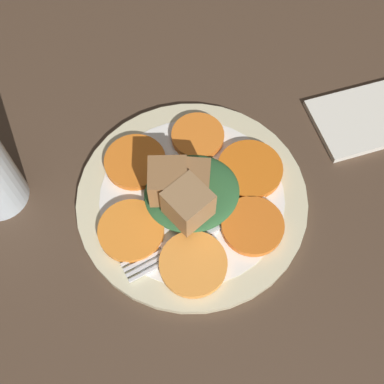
{
  "coord_description": "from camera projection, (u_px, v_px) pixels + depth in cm",
  "views": [
    {
      "loc": [
        -7.39,
        -23.82,
        52.49
      ],
      "look_at": [
        0.0,
        0.0,
        4.1
      ],
      "focal_mm": 45.0,
      "sensor_mm": 36.0,
      "label": 1
    }
  ],
  "objects": [
    {
      "name": "plate",
      "position": [
        192.0,
        198.0,
        0.56
      ],
      "size": [
        26.71,
        26.71,
        1.05
      ],
      "color": "beige",
      "rests_on": "table_slab"
    },
    {
      "name": "carrot_slice_1",
      "position": [
        131.0,
        230.0,
        0.53
      ],
      "size": [
        7.3,
        7.3,
        0.93
      ],
      "primitive_type": "cylinder",
      "color": "orange",
      "rests_on": "plate"
    },
    {
      "name": "carrot_slice_5",
      "position": [
        198.0,
        136.0,
        0.59
      ],
      "size": [
        6.44,
        6.44,
        0.93
      ],
      "primitive_type": "cylinder",
      "color": "orange",
      "rests_on": "plate"
    },
    {
      "name": "carrot_slice_4",
      "position": [
        250.0,
        169.0,
        0.56
      ],
      "size": [
        7.68,
        7.68,
        0.93
      ],
      "primitive_type": "cylinder",
      "color": "orange",
      "rests_on": "plate"
    },
    {
      "name": "table_slab",
      "position": [
        192.0,
        204.0,
        0.57
      ],
      "size": [
        120.0,
        120.0,
        2.0
      ],
      "primitive_type": "cube",
      "color": "#4C3828",
      "rests_on": "ground"
    },
    {
      "name": "carrot_slice_2",
      "position": [
        193.0,
        264.0,
        0.51
      ],
      "size": [
        7.31,
        7.31,
        0.93
      ],
      "primitive_type": "cylinder",
      "color": "#F99539",
      "rests_on": "plate"
    },
    {
      "name": "napkin",
      "position": [
        374.0,
        116.0,
        0.61
      ],
      "size": [
        15.54,
        9.32,
        0.8
      ],
      "color": "silver",
      "rests_on": "table_slab"
    },
    {
      "name": "fork",
      "position": [
        195.0,
        237.0,
        0.53
      ],
      "size": [
        17.83,
        5.29,
        0.4
      ],
      "rotation": [
        0.0,
        0.0,
        0.2
      ],
      "color": "silver",
      "rests_on": "plate"
    },
    {
      "name": "center_pile",
      "position": [
        187.0,
        191.0,
        0.53
      ],
      "size": [
        10.97,
        10.36,
        5.93
      ],
      "color": "#2D6033",
      "rests_on": "plate"
    },
    {
      "name": "carrot_slice_0",
      "position": [
        135.0,
        162.0,
        0.57
      ],
      "size": [
        7.3,
        7.3,
        0.93
      ],
      "primitive_type": "cylinder",
      "color": "orange",
      "rests_on": "plate"
    },
    {
      "name": "carrot_slice_3",
      "position": [
        253.0,
        226.0,
        0.53
      ],
      "size": [
        6.98,
        6.98,
        0.93
      ],
      "primitive_type": "cylinder",
      "color": "orange",
      "rests_on": "plate"
    }
  ]
}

